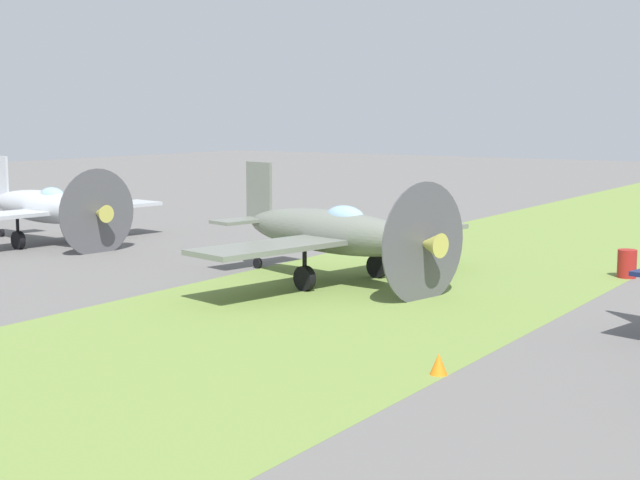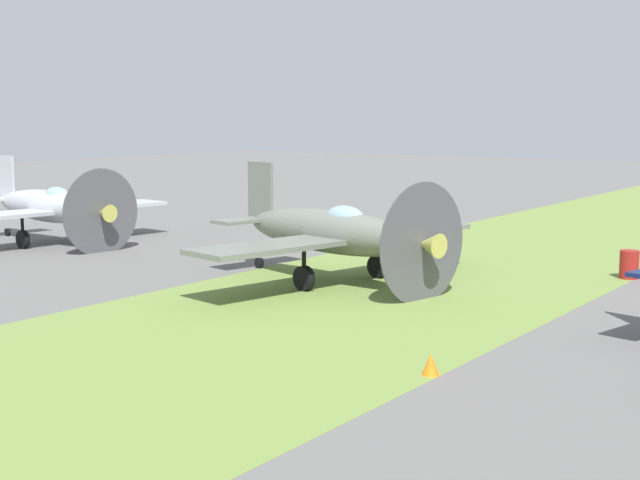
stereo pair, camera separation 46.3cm
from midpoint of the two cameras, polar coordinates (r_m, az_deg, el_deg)
name	(u,v)px [view 2 (the right image)]	position (r m, az deg, el deg)	size (l,w,h in m)	color
grass_verge	(378,293)	(27.00, 4.07, -3.27)	(120.00, 11.00, 0.01)	olive
airplane_wingman	(334,232)	(28.36, 1.33, 0.49)	(10.60, 8.47, 3.75)	slate
airplane_trail	(51,207)	(38.38, -15.92, 2.00)	(10.09, 8.01, 3.58)	#B2B7BC
fuel_drum	(629,265)	(30.86, 18.94, -1.44)	(0.60, 0.60, 0.90)	maroon
runway_marker_cone	(431,364)	(18.74, 7.55, -7.62)	(0.36, 0.36, 0.44)	orange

